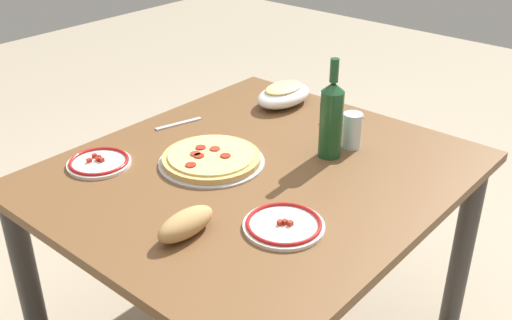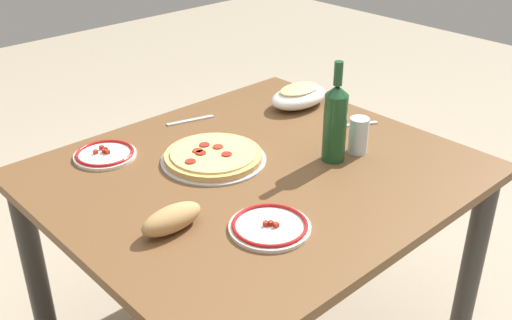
# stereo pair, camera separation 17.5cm
# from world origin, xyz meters

# --- Properties ---
(dining_table) EXTENTS (1.18, 1.05, 0.70)m
(dining_table) POSITION_xyz_m (0.00, 0.00, 0.60)
(dining_table) COLOR brown
(dining_table) RESTS_ON ground
(pepperoni_pizza) EXTENTS (0.32, 0.32, 0.03)m
(pepperoni_pizza) POSITION_xyz_m (0.06, -0.13, 0.72)
(pepperoni_pizza) COLOR #B7B7BC
(pepperoni_pizza) RESTS_ON dining_table
(baked_pasta_dish) EXTENTS (0.24, 0.15, 0.08)m
(baked_pasta_dish) POSITION_xyz_m (-0.44, -0.25, 0.74)
(baked_pasta_dish) COLOR white
(baked_pasta_dish) RESTS_ON dining_table
(wine_bottle) EXTENTS (0.07, 0.07, 0.31)m
(wine_bottle) POSITION_xyz_m (-0.21, 0.11, 0.83)
(wine_bottle) COLOR #194723
(wine_bottle) RESTS_ON dining_table
(water_glass) EXTENTS (0.06, 0.06, 0.11)m
(water_glass) POSITION_xyz_m (-0.31, 0.13, 0.76)
(water_glass) COLOR silver
(water_glass) RESTS_ON dining_table
(side_plate_near) EXTENTS (0.19, 0.19, 0.02)m
(side_plate_near) POSITION_xyz_m (0.29, -0.37, 0.71)
(side_plate_near) COLOR white
(side_plate_near) RESTS_ON dining_table
(side_plate_far) EXTENTS (0.21, 0.21, 0.02)m
(side_plate_far) POSITION_xyz_m (0.19, 0.25, 0.71)
(side_plate_far) COLOR white
(side_plate_far) RESTS_ON dining_table
(bread_loaf) EXTENTS (0.17, 0.07, 0.06)m
(bread_loaf) POSITION_xyz_m (0.37, 0.09, 0.74)
(bread_loaf) COLOR tan
(bread_loaf) RESTS_ON dining_table
(fork_left) EXTENTS (0.17, 0.06, 0.00)m
(fork_left) POSITION_xyz_m (-0.07, -0.41, 0.71)
(fork_left) COLOR #B7B7BC
(fork_left) RESTS_ON dining_table
(fork_right) EXTENTS (0.16, 0.10, 0.00)m
(fork_right) POSITION_xyz_m (-0.45, 0.00, 0.71)
(fork_right) COLOR #B7B7BC
(fork_right) RESTS_ON dining_table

